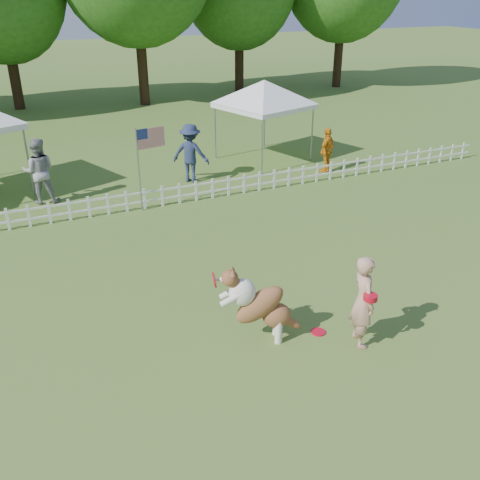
{
  "coord_description": "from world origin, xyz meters",
  "views": [
    {
      "loc": [
        -3.95,
        -6.56,
        5.58
      ],
      "look_at": [
        -0.12,
        2.0,
        1.1
      ],
      "focal_mm": 40.0,
      "sensor_mm": 36.0,
      "label": 1
    }
  ],
  "objects_px": {
    "spectator_c": "(327,150)",
    "canopy_tent_right": "(264,122)",
    "spectator_a": "(39,171)",
    "spectator_b": "(191,153)",
    "handler": "(363,301)",
    "frisbee_on_turf": "(318,332)",
    "dog": "(261,305)",
    "flag_pole": "(139,171)"
  },
  "relations": [
    {
      "from": "spectator_c",
      "to": "canopy_tent_right",
      "type": "bearing_deg",
      "value": -90.4
    },
    {
      "from": "canopy_tent_right",
      "to": "spectator_a",
      "type": "xyz_separation_m",
      "value": [
        -7.54,
        -1.2,
        -0.41
      ]
    },
    {
      "from": "spectator_b",
      "to": "spectator_c",
      "type": "relative_size",
      "value": 1.23
    },
    {
      "from": "handler",
      "to": "frisbee_on_turf",
      "type": "xyz_separation_m",
      "value": [
        -0.49,
        0.53,
        -0.82
      ]
    },
    {
      "from": "dog",
      "to": "spectator_b",
      "type": "relative_size",
      "value": 0.78
    },
    {
      "from": "canopy_tent_right",
      "to": "flag_pole",
      "type": "relative_size",
      "value": 1.17
    },
    {
      "from": "spectator_a",
      "to": "spectator_c",
      "type": "bearing_deg",
      "value": -174.22
    },
    {
      "from": "frisbee_on_turf",
      "to": "canopy_tent_right",
      "type": "xyz_separation_m",
      "value": [
        3.76,
        9.82,
        1.32
      ]
    },
    {
      "from": "flag_pole",
      "to": "frisbee_on_turf",
      "type": "bearing_deg",
      "value": -90.7
    },
    {
      "from": "spectator_a",
      "to": "spectator_b",
      "type": "distance_m",
      "value": 4.44
    },
    {
      "from": "canopy_tent_right",
      "to": "spectator_c",
      "type": "height_order",
      "value": "canopy_tent_right"
    },
    {
      "from": "dog",
      "to": "frisbee_on_turf",
      "type": "distance_m",
      "value": 1.26
    },
    {
      "from": "dog",
      "to": "frisbee_on_turf",
      "type": "height_order",
      "value": "dog"
    },
    {
      "from": "flag_pole",
      "to": "handler",
      "type": "bearing_deg",
      "value": -87.91
    },
    {
      "from": "frisbee_on_turf",
      "to": "spectator_a",
      "type": "height_order",
      "value": "spectator_a"
    },
    {
      "from": "handler",
      "to": "spectator_a",
      "type": "distance_m",
      "value": 10.09
    },
    {
      "from": "handler",
      "to": "spectator_a",
      "type": "bearing_deg",
      "value": 38.96
    },
    {
      "from": "spectator_a",
      "to": "spectator_c",
      "type": "relative_size",
      "value": 1.26
    },
    {
      "from": "handler",
      "to": "flag_pole",
      "type": "xyz_separation_m",
      "value": [
        -1.87,
        7.4,
        0.31
      ]
    },
    {
      "from": "frisbee_on_turf",
      "to": "flag_pole",
      "type": "bearing_deg",
      "value": 101.42
    },
    {
      "from": "canopy_tent_right",
      "to": "dog",
      "type": "bearing_deg",
      "value": -133.84
    },
    {
      "from": "handler",
      "to": "spectator_c",
      "type": "distance_m",
      "value": 9.42
    },
    {
      "from": "spectator_c",
      "to": "frisbee_on_turf",
      "type": "bearing_deg",
      "value": 25.31
    },
    {
      "from": "dog",
      "to": "spectator_b",
      "type": "height_order",
      "value": "spectator_b"
    },
    {
      "from": "dog",
      "to": "spectator_a",
      "type": "bearing_deg",
      "value": 126.9
    },
    {
      "from": "handler",
      "to": "canopy_tent_right",
      "type": "xyz_separation_m",
      "value": [
        3.27,
        10.35,
        0.51
      ]
    },
    {
      "from": "dog",
      "to": "spectator_b",
      "type": "xyz_separation_m",
      "value": [
        1.69,
        8.38,
        0.2
      ]
    },
    {
      "from": "frisbee_on_turf",
      "to": "spectator_b",
      "type": "xyz_separation_m",
      "value": [
        0.66,
        8.63,
        0.89
      ]
    },
    {
      "from": "handler",
      "to": "canopy_tent_right",
      "type": "bearing_deg",
      "value": -3.58
    },
    {
      "from": "frisbee_on_turf",
      "to": "spectator_c",
      "type": "relative_size",
      "value": 0.17
    },
    {
      "from": "dog",
      "to": "canopy_tent_right",
      "type": "height_order",
      "value": "canopy_tent_right"
    },
    {
      "from": "canopy_tent_right",
      "to": "spectator_c",
      "type": "distance_m",
      "value": 2.53
    },
    {
      "from": "canopy_tent_right",
      "to": "spectator_a",
      "type": "bearing_deg",
      "value": 171.77
    },
    {
      "from": "dog",
      "to": "spectator_a",
      "type": "distance_m",
      "value": 8.82
    },
    {
      "from": "flag_pole",
      "to": "spectator_b",
      "type": "distance_m",
      "value": 2.71
    },
    {
      "from": "dog",
      "to": "spectator_c",
      "type": "xyz_separation_m",
      "value": [
        6.06,
        7.47,
        0.03
      ]
    },
    {
      "from": "dog",
      "to": "frisbee_on_turf",
      "type": "xyz_separation_m",
      "value": [
        1.03,
        -0.25,
        -0.69
      ]
    },
    {
      "from": "frisbee_on_turf",
      "to": "flag_pole",
      "type": "height_order",
      "value": "flag_pole"
    },
    {
      "from": "handler",
      "to": "spectator_c",
      "type": "xyz_separation_m",
      "value": [
        4.55,
        8.25,
        -0.1
      ]
    },
    {
      "from": "spectator_b",
      "to": "canopy_tent_right",
      "type": "bearing_deg",
      "value": -120.61
    },
    {
      "from": "dog",
      "to": "flag_pole",
      "type": "relative_size",
      "value": 0.62
    },
    {
      "from": "spectator_b",
      "to": "handler",
      "type": "bearing_deg",
      "value": 127.24
    }
  ]
}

